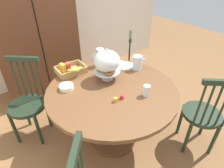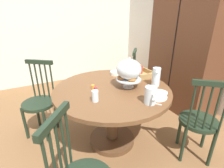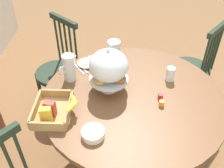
# 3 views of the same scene
# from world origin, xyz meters

# --- Properties ---
(ground_plane) EXTENTS (10.00, 10.00, 0.00)m
(ground_plane) POSITION_xyz_m (0.00, 0.00, 0.00)
(ground_plane) COLOR brown
(dining_table) EXTENTS (1.30, 1.30, 0.74)m
(dining_table) POSITION_xyz_m (0.02, 0.03, 0.55)
(dining_table) COLOR brown
(dining_table) RESTS_ON ground_plane
(windsor_chair_by_cabinet) EXTENTS (0.47, 0.47, 0.97)m
(windsor_chair_by_cabinet) POSITION_xyz_m (0.75, -0.59, 0.45)
(windsor_chair_by_cabinet) COLOR #1E2D1E
(windsor_chair_by_cabinet) RESTS_ON ground_plane
(windsor_chair_facing_door) EXTENTS (0.47, 0.47, 0.97)m
(windsor_chair_facing_door) POSITION_xyz_m (0.66, 0.73, 0.45)
(windsor_chair_facing_door) COLOR #1E2D1E
(windsor_chair_facing_door) RESTS_ON ground_plane
(pastry_stand_with_dome) EXTENTS (0.28, 0.28, 0.34)m
(pastry_stand_with_dome) POSITION_xyz_m (0.08, 0.20, 0.94)
(pastry_stand_with_dome) COLOR silver
(pastry_stand_with_dome) RESTS_ON dining_table
(orange_juice_pitcher) EXTENTS (0.19, 0.11, 0.17)m
(orange_juice_pitcher) POSITION_xyz_m (0.49, 0.18, 0.82)
(orange_juice_pitcher) COLOR silver
(orange_juice_pitcher) RESTS_ON dining_table
(milk_pitcher) EXTENTS (0.15, 0.13, 0.21)m
(milk_pitcher) POSITION_xyz_m (0.19, 0.50, 0.84)
(milk_pitcher) COLOR silver
(milk_pitcher) RESTS_ON dining_table
(cereal_basket) EXTENTS (0.32, 0.30, 0.12)m
(cereal_basket) POSITION_xyz_m (-0.18, 0.54, 0.78)
(cereal_basket) COLOR tan
(cereal_basket) RESTS_ON dining_table
(china_plate_large) EXTENTS (0.22, 0.22, 0.01)m
(china_plate_large) POSITION_xyz_m (0.42, 0.31, 0.75)
(china_plate_large) COLOR white
(china_plate_large) RESTS_ON dining_table
(china_plate_small) EXTENTS (0.15, 0.15, 0.01)m
(china_plate_small) POSITION_xyz_m (0.39, 0.40, 0.76)
(china_plate_small) COLOR white
(china_plate_small) RESTS_ON china_plate_large
(cereal_bowl) EXTENTS (0.14, 0.14, 0.04)m
(cereal_bowl) POSITION_xyz_m (-0.35, 0.27, 0.76)
(cereal_bowl) COLOR white
(cereal_bowl) RESTS_ON dining_table
(drinking_glass) EXTENTS (0.06, 0.06, 0.11)m
(drinking_glass) POSITION_xyz_m (0.22, -0.25, 0.80)
(drinking_glass) COLOR silver
(drinking_glass) RESTS_ON dining_table
(jam_jar_strawberry) EXTENTS (0.04, 0.04, 0.04)m
(jam_jar_strawberry) POSITION_xyz_m (0.00, -0.16, 0.76)
(jam_jar_strawberry) COLOR #B7282D
(jam_jar_strawberry) RESTS_ON dining_table
(jam_jar_apricot) EXTENTS (0.04, 0.04, 0.04)m
(jam_jar_apricot) POSITION_xyz_m (-0.07, -0.16, 0.76)
(jam_jar_apricot) COLOR orange
(jam_jar_apricot) RESTS_ON dining_table
(table_knife) EXTENTS (0.15, 0.11, 0.01)m
(table_knife) POSITION_xyz_m (0.34, 0.43, 0.74)
(table_knife) COLOR silver
(table_knife) RESTS_ON dining_table
(dinner_fork) EXTENTS (0.15, 0.11, 0.01)m
(dinner_fork) POSITION_xyz_m (0.32, 0.45, 0.74)
(dinner_fork) COLOR silver
(dinner_fork) RESTS_ON dining_table
(soup_spoon) EXTENTS (0.15, 0.11, 0.01)m
(soup_spoon) POSITION_xyz_m (0.50, 0.20, 0.74)
(soup_spoon) COLOR silver
(soup_spoon) RESTS_ON dining_table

